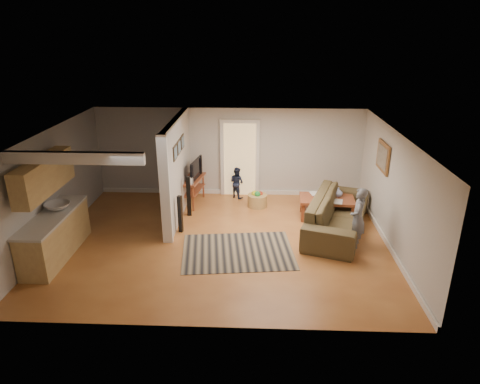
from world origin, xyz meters
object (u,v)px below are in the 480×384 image
Objects in this scene: sofa at (336,230)px; speaker_left at (180,214)px; toy_basket at (257,200)px; speaker_right at (189,196)px; toddler at (237,197)px; coffee_table at (327,202)px; child at (355,246)px; tv_console at (193,181)px.

sofa is 3.76m from speaker_left.
sofa is 2.36m from toy_basket.
speaker_right reaches higher than speaker_left.
sofa is 3.21m from toddler.
coffee_table is 1.90m from toy_basket.
speaker_left is 0.67× the size of child.
tv_console is at bearing -105.39° from child.
speaker_left is at bearing 100.63° from toddler.
sofa is at bearing -18.54° from speaker_right.
toy_basket is 0.38× the size of child.
toddler is (-0.59, 0.64, -0.19)m from toy_basket.
child is at bearing 173.64° from toddler.
toy_basket is at bearing 160.01° from coffee_table.
child is at bearing 7.11° from speaker_left.
toy_basket reaches higher than sofa.
tv_console is at bearing 82.11° from speaker_right.
speaker_left is 0.87× the size of speaker_right.
toddler is at bearing 76.52° from speaker_left.
tv_console is (-3.66, 1.51, 0.66)m from sofa.
speaker_right is 0.77× the size of child.
toddler is (-2.50, 2.02, 0.00)m from sofa.
child is (0.41, -1.52, -0.42)m from coffee_table.
speaker_right reaches higher than tv_console.
sofa is 2.42× the size of tv_console.
tv_console is (-3.53, 0.78, 0.25)m from coffee_table.
toy_basket is at bearing 72.62° from sofa.
toy_basket is at bearing 56.74° from speaker_left.
speaker_left is at bearing -164.76° from coffee_table.
toy_basket is (1.75, -0.13, -0.47)m from tv_console.
coffee_table reaches higher than sofa.
tv_console is 1.82m from toy_basket.
speaker_right is at bearing -81.88° from tv_console.
coffee_table is 1.53× the size of speaker_left.
toddler is at bearing 40.66° from speaker_right.
child is (4.00, -0.55, -0.46)m from speaker_left.
child is 1.53× the size of toddler.
sofa is 3.28× the size of toddler.
tv_console is 1.15× the size of speaker_right.
sofa is 2.77× the size of speaker_right.
tv_console reaches higher than speaker_left.
tv_console is at bearing 167.53° from coffee_table.
speaker_right is 1.18× the size of toddler.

